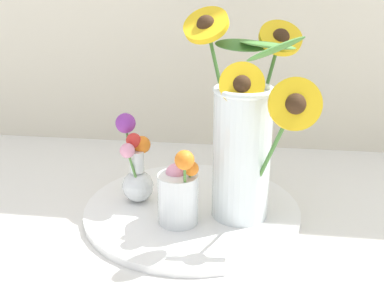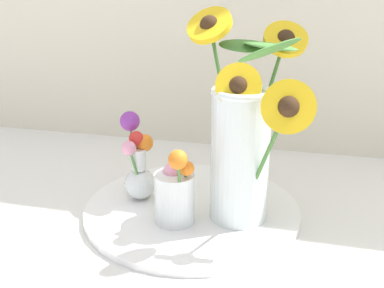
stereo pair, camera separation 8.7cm
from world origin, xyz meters
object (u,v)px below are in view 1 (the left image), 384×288
at_px(serving_tray, 192,209).
at_px(vase_bulb_right, 136,167).
at_px(vase_small_center, 179,193).
at_px(mason_jar_sunflowers, 244,136).

distance_m(serving_tray, vase_bulb_right, 0.14).
xyz_separation_m(serving_tray, vase_small_center, (-0.02, -0.07, 0.07)).
xyz_separation_m(mason_jar_sunflowers, vase_small_center, (-0.12, -0.05, -0.10)).
xyz_separation_m(serving_tray, vase_bulb_right, (-0.12, 0.01, 0.08)).
height_order(serving_tray, vase_small_center, vase_small_center).
relative_size(vase_small_center, vase_bulb_right, 0.90).
bearing_deg(vase_bulb_right, vase_small_center, -38.57).
distance_m(vase_small_center, vase_bulb_right, 0.13).
bearing_deg(mason_jar_sunflowers, serving_tray, 171.06).
distance_m(mason_jar_sunflowers, vase_small_center, 0.16).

